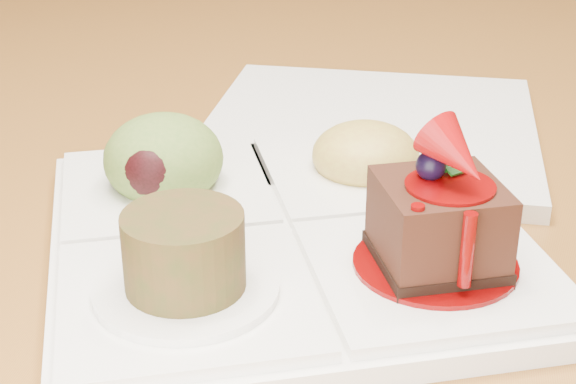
# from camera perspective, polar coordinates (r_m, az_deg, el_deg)

# --- Properties ---
(dining_table) EXTENTS (1.00, 1.80, 0.75)m
(dining_table) POSITION_cam_1_polar(r_m,az_deg,el_deg) (0.89, 6.01, 5.83)
(dining_table) COLOR brown
(dining_table) RESTS_ON ground
(sampler_plate) EXTENTS (0.32, 0.32, 0.10)m
(sampler_plate) POSITION_cam_1_polar(r_m,az_deg,el_deg) (0.47, -0.33, -1.55)
(sampler_plate) COLOR white
(sampler_plate) RESTS_ON dining_table
(second_plate) EXTENTS (0.23, 0.23, 0.01)m
(second_plate) POSITION_cam_1_polar(r_m,az_deg,el_deg) (0.62, 5.29, 4.02)
(second_plate) COLOR white
(second_plate) RESTS_ON dining_table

